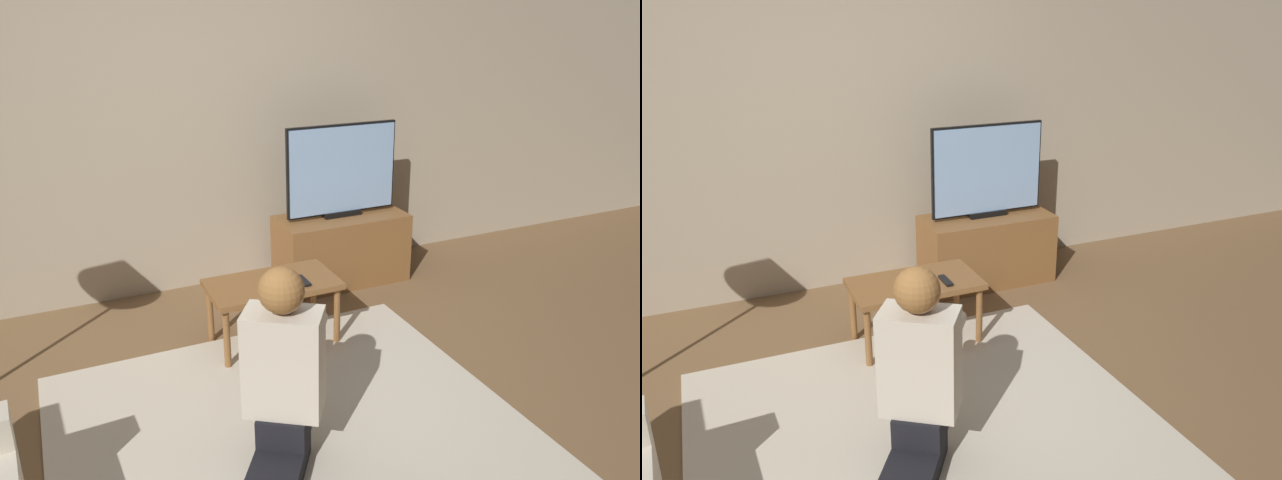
% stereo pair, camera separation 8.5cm
% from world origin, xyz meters
% --- Properties ---
extents(ground_plane, '(10.00, 10.00, 0.00)m').
position_xyz_m(ground_plane, '(0.00, 0.00, 0.00)').
color(ground_plane, brown).
extents(wall_back, '(10.00, 0.06, 2.60)m').
position_xyz_m(wall_back, '(0.00, 1.93, 1.30)').
color(wall_back, tan).
rests_on(wall_back, ground_plane).
extents(rug, '(2.23, 2.01, 0.02)m').
position_xyz_m(rug, '(0.00, 0.00, 0.01)').
color(rug, beige).
rests_on(rug, ground_plane).
extents(tv_stand, '(0.96, 0.44, 0.52)m').
position_xyz_m(tv_stand, '(1.04, 1.53, 0.26)').
color(tv_stand, brown).
rests_on(tv_stand, ground_plane).
extents(tv, '(0.85, 0.08, 0.67)m').
position_xyz_m(tv, '(1.04, 1.53, 0.86)').
color(tv, black).
rests_on(tv, tv_stand).
extents(coffee_table, '(0.78, 0.43, 0.41)m').
position_xyz_m(coffee_table, '(0.24, 0.86, 0.36)').
color(coffee_table, brown).
rests_on(coffee_table, ground_plane).
extents(person_kneeling, '(0.63, 0.77, 0.95)m').
position_xyz_m(person_kneeling, '(-0.10, -0.17, 0.49)').
color(person_kneeling, black).
rests_on(person_kneeling, rug).
extents(remote, '(0.04, 0.15, 0.02)m').
position_xyz_m(remote, '(0.41, 0.78, 0.42)').
color(remote, black).
rests_on(remote, coffee_table).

